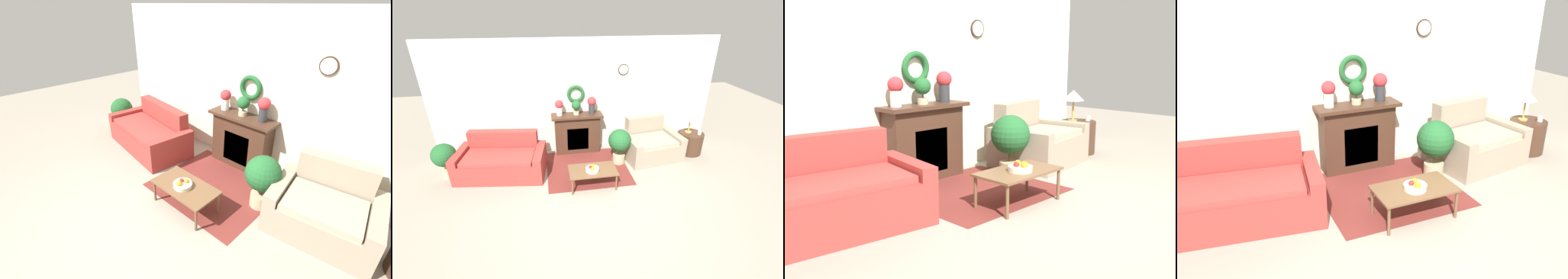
# 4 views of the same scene
# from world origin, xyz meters

# --- Properties ---
(ground_plane) EXTENTS (16.00, 16.00, 0.00)m
(ground_plane) POSITION_xyz_m (0.00, 0.00, 0.00)
(ground_plane) COLOR gray
(floor_rug) EXTENTS (1.80, 1.63, 0.01)m
(floor_rug) POSITION_xyz_m (0.04, 1.48, 0.00)
(floor_rug) COLOR maroon
(floor_rug) RESTS_ON ground_plane
(wall_back) EXTENTS (6.80, 0.14, 2.70)m
(wall_back) POSITION_xyz_m (0.00, 2.52, 1.35)
(wall_back) COLOR beige
(wall_back) RESTS_ON ground_plane
(fireplace) EXTENTS (1.22, 0.41, 0.99)m
(fireplace) POSITION_xyz_m (-0.07, 2.32, 0.50)
(fireplace) COLOR #42281C
(fireplace) RESTS_ON ground_plane
(couch_left) EXTENTS (1.94, 1.17, 0.87)m
(couch_left) POSITION_xyz_m (-1.81, 1.59, 0.31)
(couch_left) COLOR #9E332D
(couch_left) RESTS_ON ground_plane
(loveseat_right) EXTENTS (1.42, 1.17, 0.91)m
(loveseat_right) POSITION_xyz_m (1.63, 1.79, 0.32)
(loveseat_right) COLOR gray
(loveseat_right) RESTS_ON ground_plane
(coffee_table) EXTENTS (0.95, 0.53, 0.38)m
(coffee_table) POSITION_xyz_m (0.04, 0.81, 0.34)
(coffee_table) COLOR brown
(coffee_table) RESTS_ON ground_plane
(fruit_bowl) EXTENTS (0.27, 0.27, 0.12)m
(fruit_bowl) POSITION_xyz_m (0.03, 0.77, 0.42)
(fruit_bowl) COLOR beige
(fruit_bowl) RESTS_ON coffee_table
(vase_on_mantel_left) EXTENTS (0.20, 0.20, 0.37)m
(vase_on_mantel_left) POSITION_xyz_m (-0.48, 2.32, 1.20)
(vase_on_mantel_left) COLOR silver
(vase_on_mantel_left) RESTS_ON fireplace
(vase_on_mantel_right) EXTENTS (0.21, 0.21, 0.41)m
(vase_on_mantel_right) POSITION_xyz_m (0.29, 2.32, 1.23)
(vase_on_mantel_right) COLOR #2D2D33
(vase_on_mantel_right) RESTS_ON fireplace
(potted_plant_on_mantel) EXTENTS (0.22, 0.22, 0.34)m
(potted_plant_on_mantel) POSITION_xyz_m (-0.08, 2.30, 1.20)
(potted_plant_on_mantel) COLOR tan
(potted_plant_on_mantel) RESTS_ON fireplace
(potted_plant_floor_by_couch) EXTENTS (0.50, 0.50, 0.78)m
(potted_plant_floor_by_couch) POSITION_xyz_m (-2.95, 1.64, 0.49)
(potted_plant_floor_by_couch) COLOR tan
(potted_plant_floor_by_couch) RESTS_ON ground_plane
(potted_plant_floor_by_loveseat) EXTENTS (0.52, 0.52, 0.83)m
(potted_plant_floor_by_loveseat) POSITION_xyz_m (0.81, 1.60, 0.52)
(potted_plant_floor_by_loveseat) COLOR tan
(potted_plant_floor_by_loveseat) RESTS_ON ground_plane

